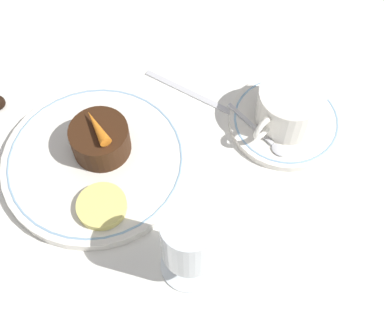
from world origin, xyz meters
name	(u,v)px	position (x,y,z in m)	size (l,w,h in m)	color
ground_plane	(119,168)	(0.00, 0.00, 0.00)	(3.00, 3.00, 0.00)	white
dinner_plate	(96,161)	(0.02, -0.02, 0.01)	(0.24, 0.24, 0.01)	white
saucer	(286,121)	(-0.21, 0.11, 0.01)	(0.15, 0.15, 0.01)	white
coffee_cup	(290,106)	(-0.21, 0.10, 0.04)	(0.11, 0.09, 0.05)	white
spoon	(263,135)	(-0.16, 0.10, 0.01)	(0.02, 0.11, 0.00)	silver
wine_glass	(189,241)	(0.03, 0.16, 0.07)	(0.07, 0.07, 0.12)	silver
fork	(221,107)	(-0.16, 0.03, 0.00)	(0.06, 0.20, 0.01)	silver
dessert_cake	(100,140)	(0.00, -0.03, 0.03)	(0.07, 0.07, 0.04)	#381E0F
carrot_garnish	(96,127)	(0.00, -0.03, 0.06)	(0.03, 0.05, 0.01)	orange
pineapple_slice	(102,206)	(0.05, 0.04, 0.02)	(0.06, 0.06, 0.01)	#EFE075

